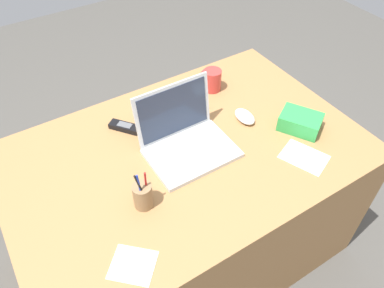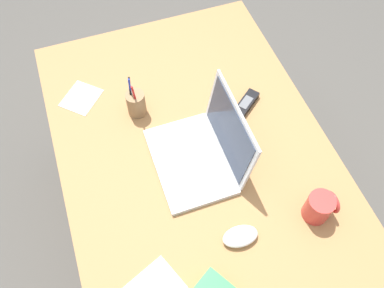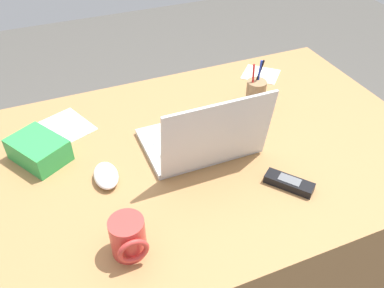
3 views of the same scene
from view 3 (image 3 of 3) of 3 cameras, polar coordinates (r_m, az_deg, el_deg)
name	(u,v)px [view 3 (image 3 of 3)]	position (r m, az deg, el deg)	size (l,w,h in m)	color
ground_plane	(201,279)	(1.81, 1.23, -18.39)	(6.00, 6.00, 0.00)	#4C4944
desk	(202,223)	(1.52, 1.42, -11.07)	(1.41, 0.93, 0.72)	#9E7042
laptop	(203,138)	(1.22, 1.62, 0.79)	(0.34, 0.28, 0.24)	silver
computer_mouse	(106,175)	(1.17, -11.98, -4.34)	(0.07, 0.11, 0.04)	white
coffee_mug_white	(128,238)	(0.97, -8.93, -12.87)	(0.08, 0.10, 0.10)	#C63833
cordless_phone	(289,183)	(1.16, 13.47, -5.34)	(0.12, 0.13, 0.03)	black
pen_holder	(256,93)	(1.43, 8.94, 7.03)	(0.07, 0.07, 0.17)	olive
snack_bag	(39,150)	(1.28, -20.73, -0.76)	(0.12, 0.16, 0.07)	green
paper_note_near_laptop	(67,126)	(1.41, -17.08, 2.45)	(0.13, 0.17, 0.00)	white
paper_note_left	(261,74)	(1.66, 9.64, 9.63)	(0.13, 0.12, 0.00)	white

